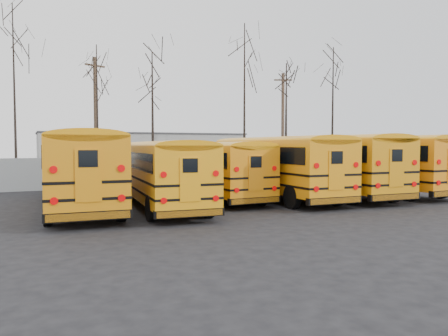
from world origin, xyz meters
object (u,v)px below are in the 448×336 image
bus_e (325,160)px  utility_pole_left (96,118)px  bus_b (161,168)px  bus_d (273,162)px  utility_pole_right (283,123)px  bus_f (369,159)px  bus_c (210,165)px  bus_a (78,164)px

bus_e → utility_pole_left: size_ratio=1.29×
bus_b → bus_d: size_ratio=0.93×
bus_b → bus_e: size_ratio=0.90×
utility_pole_left → utility_pole_right: bearing=-19.7°
utility_pole_left → bus_e: bearing=-80.0°
bus_d → bus_e: bus_e is taller
bus_e → bus_b: bearing=-172.6°
bus_f → utility_pole_left: size_ratio=1.29×
bus_c → bus_f: bus_f is taller
bus_a → bus_d: 9.70m
bus_d → utility_pole_right: utility_pole_right is taller
utility_pole_left → bus_d: bearing=-89.5°
bus_d → utility_pole_left: 16.39m
bus_d → utility_pole_left: utility_pole_left is taller
bus_e → bus_d: bearing=-178.5°
bus_c → utility_pole_right: utility_pole_right is taller
bus_a → bus_f: 16.20m
bus_c → utility_pole_right: 20.53m
bus_c → bus_a: bearing=-172.7°
bus_e → utility_pole_right: 18.02m
bus_d → bus_f: 6.50m
bus_c → bus_f: 9.68m
bus_c → utility_pole_left: (-3.78, 13.36, 3.07)m
bus_b → bus_d: (6.32, 0.91, 0.15)m
bus_c → bus_e: (6.37, -1.26, 0.21)m
bus_a → bus_b: size_ratio=1.12×
bus_f → utility_pole_right: size_ratio=1.26×
bus_b → bus_e: bearing=9.4°
bus_d → bus_c: bearing=159.4°
bus_b → utility_pole_left: 15.80m
bus_a → bus_c: size_ratio=1.14×
bus_d → utility_pole_right: 19.56m
bus_d → utility_pole_left: bearing=116.2°
bus_c → bus_d: (3.10, -1.22, 0.16)m
utility_pole_left → bus_c: bearing=-99.0°
bus_e → utility_pole_left: (-10.15, 14.62, 2.86)m
bus_e → bus_f: bearing=3.2°
bus_e → utility_pole_right: size_ratio=1.26×
bus_c → bus_d: 3.34m
bus_a → bus_c: (6.59, 1.06, -0.23)m
bus_b → bus_d: bus_d is taller
bus_f → utility_pole_right: (4.16, 16.11, 2.97)m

